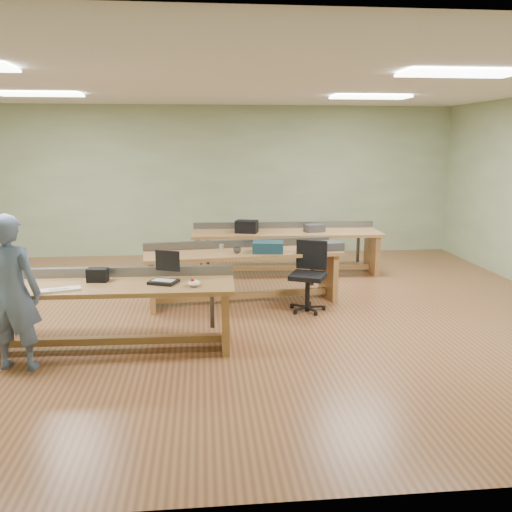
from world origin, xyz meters
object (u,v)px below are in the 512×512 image
at_px(task_chair, 308,285).
at_px(drinks_can, 221,248).
at_px(workbench_mid, 242,264).
at_px(parts_bin_grey, 327,246).
at_px(workbench_front, 101,300).
at_px(laptop_base, 164,282).
at_px(parts_bin_teal, 268,247).
at_px(mug, 237,250).
at_px(workbench_back, 286,241).
at_px(person, 12,293).
at_px(camera_bag, 98,275).

xyz_separation_m(task_chair, drinks_can, (-1.17, 0.46, 0.46)).
bearing_deg(drinks_can, workbench_mid, 7.68).
bearing_deg(workbench_mid, parts_bin_grey, -7.90).
height_order(workbench_front, laptop_base, workbench_front).
bearing_deg(parts_bin_teal, parts_bin_grey, 5.37).
bearing_deg(task_chair, workbench_front, -131.48).
height_order(parts_bin_grey, mug, parts_bin_grey).
distance_m(laptop_base, drinks_can, 1.82).
bearing_deg(drinks_can, mug, -27.11).
bearing_deg(task_chair, laptop_base, -122.80).
bearing_deg(workbench_back, task_chair, -88.45).
distance_m(workbench_back, person, 5.11).
relative_size(mug, drinks_can, 1.00).
bearing_deg(mug, workbench_front, -136.93).
distance_m(workbench_front, laptop_base, 0.74).
xyz_separation_m(parts_bin_teal, mug, (-0.44, -0.04, -0.03)).
xyz_separation_m(camera_bag, parts_bin_teal, (2.10, 1.46, -0.00)).
bearing_deg(parts_bin_teal, mug, -175.44).
xyz_separation_m(parts_bin_teal, drinks_can, (-0.66, 0.08, -0.02)).
bearing_deg(parts_bin_grey, laptop_base, -143.01).
distance_m(parts_bin_teal, mug, 0.44).
height_order(task_chair, parts_bin_teal, task_chair).
height_order(workbench_back, laptop_base, workbench_back).
bearing_deg(drinks_can, workbench_front, -130.82).
bearing_deg(drinks_can, person, -135.80).
bearing_deg(workbench_mid, task_chair, -36.03).
xyz_separation_m(task_chair, parts_bin_teal, (-0.52, 0.38, 0.48)).
distance_m(workbench_back, camera_bag, 4.19).
distance_m(workbench_front, person, 0.94).
xyz_separation_m(mug, drinks_can, (-0.22, 0.11, 0.01)).
xyz_separation_m(camera_bag, parts_bin_grey, (2.98, 1.54, -0.02)).
xyz_separation_m(workbench_mid, laptop_base, (-1.00, -1.72, 0.21)).
distance_m(workbench_front, parts_bin_teal, 2.60).
bearing_deg(parts_bin_teal, workbench_back, 73.39).
height_order(workbench_back, task_chair, task_chair).
height_order(task_chair, mug, task_chair).
height_order(workbench_mid, task_chair, task_chair).
xyz_separation_m(workbench_mid, camera_bag, (-1.74, -1.57, 0.27)).
xyz_separation_m(workbench_front, person, (-0.77, -0.49, 0.25)).
distance_m(workbench_mid, camera_bag, 2.36).
xyz_separation_m(person, mug, (2.39, 2.01, -0.01)).
distance_m(workbench_back, mug, 2.09).
distance_m(task_chair, drinks_can, 1.34).
xyz_separation_m(workbench_back, parts_bin_teal, (-0.54, -1.79, 0.26)).
distance_m(workbench_back, parts_bin_teal, 1.89).
bearing_deg(camera_bag, drinks_can, 52.49).
bearing_deg(parts_bin_teal, camera_bag, -145.23).
height_order(workbench_front, parts_bin_grey, parts_bin_grey).
xyz_separation_m(workbench_front, drinks_can, (1.41, 1.63, 0.25)).
height_order(workbench_front, workbench_back, same).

